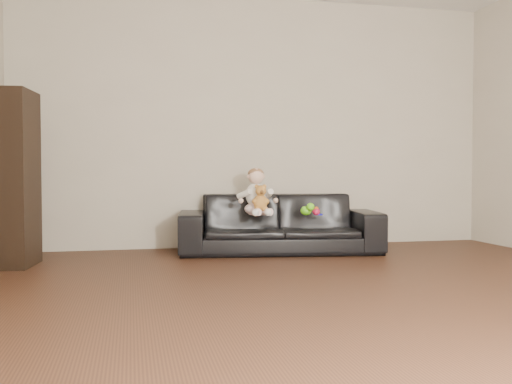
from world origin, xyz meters
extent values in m
plane|color=#3E2316|center=(0.00, 0.00, 0.00)|extent=(5.50, 5.50, 0.00)
plane|color=#BCB29E|center=(0.00, 2.75, 1.30)|extent=(5.00, 0.00, 5.00)
imported|color=black|center=(0.08, 2.25, 0.28)|extent=(2.01, 1.00, 0.56)
cube|color=black|center=(-2.30, 1.92, 0.73)|extent=(0.42, 0.54, 1.45)
cube|color=silver|center=(-2.28, 1.92, 1.05)|extent=(0.21, 0.27, 0.28)
ellipsoid|color=#F5CFCF|center=(-0.17, 2.16, 0.43)|extent=(0.27, 0.25, 0.12)
ellipsoid|color=white|center=(-0.17, 2.17, 0.56)|extent=(0.23, 0.21, 0.23)
sphere|color=beige|center=(-0.17, 2.16, 0.74)|extent=(0.19, 0.19, 0.15)
ellipsoid|color=#8C603F|center=(-0.17, 2.17, 0.76)|extent=(0.19, 0.19, 0.11)
cylinder|color=#F5CFCF|center=(-0.22, 2.01, 0.41)|extent=(0.12, 0.20, 0.07)
cylinder|color=#F5CFCF|center=(-0.12, 2.01, 0.41)|extent=(0.12, 0.20, 0.07)
sphere|color=white|center=(-0.23, 1.92, 0.41)|extent=(0.08, 0.08, 0.06)
sphere|color=white|center=(-0.12, 1.92, 0.41)|extent=(0.08, 0.08, 0.06)
cylinder|color=white|center=(-0.29, 2.12, 0.57)|extent=(0.10, 0.17, 0.10)
cylinder|color=white|center=(-0.05, 2.12, 0.57)|extent=(0.10, 0.17, 0.10)
ellipsoid|color=#BA7D35|center=(-0.16, 2.01, 0.50)|extent=(0.16, 0.14, 0.15)
sphere|color=#BA7D35|center=(-0.16, 2.00, 0.61)|extent=(0.12, 0.12, 0.10)
sphere|color=#BA7D35|center=(-0.20, 2.01, 0.65)|extent=(0.05, 0.05, 0.04)
sphere|color=#BA7D35|center=(-0.12, 2.01, 0.65)|extent=(0.05, 0.05, 0.04)
sphere|color=#593819|center=(-0.16, 1.95, 0.60)|extent=(0.05, 0.05, 0.04)
ellipsoid|color=#69E61B|center=(0.29, 2.04, 0.41)|extent=(0.13, 0.15, 0.09)
sphere|color=#E91B47|center=(0.38, 2.02, 0.41)|extent=(0.08, 0.08, 0.07)
cylinder|color=#1B1CDF|center=(0.41, 2.05, 0.38)|extent=(0.10, 0.10, 0.01)
camera|label=1|loc=(-1.33, -3.10, 0.78)|focal=40.00mm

